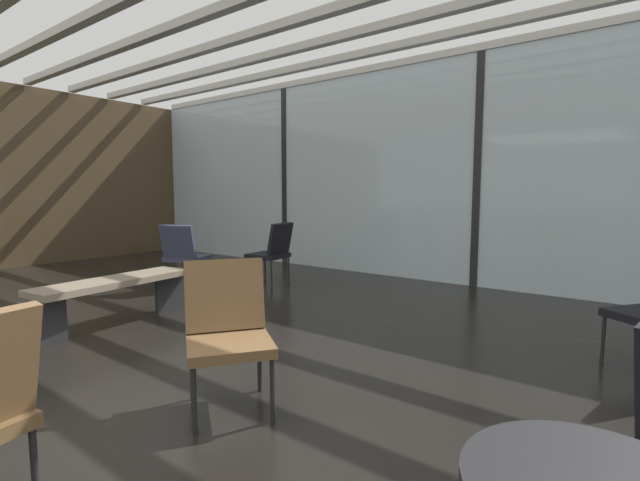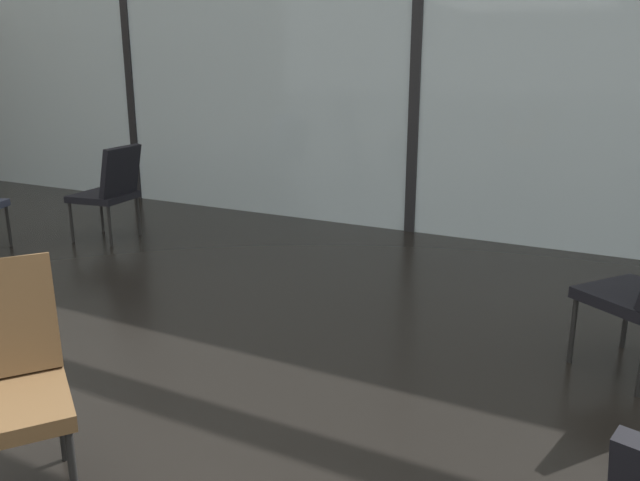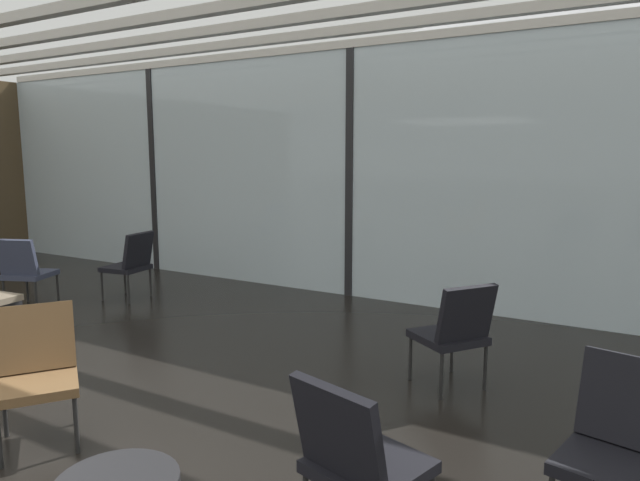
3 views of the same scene
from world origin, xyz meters
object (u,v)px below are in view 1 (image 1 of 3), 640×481
at_px(parked_airplane, 617,147).
at_px(waiting_bench, 115,290).
at_px(lounge_chair_4, 184,252).
at_px(lounge_chair_6, 227,325).
at_px(lounge_chair_1, 273,249).

height_order(parked_airplane, waiting_bench, parked_airplane).
distance_m(lounge_chair_4, lounge_chair_6, 3.62).
xyz_separation_m(lounge_chair_6, waiting_bench, (-2.10, 0.41, -0.13)).
bearing_deg(parked_airplane, waiting_bench, -110.82).
xyz_separation_m(parked_airplane, waiting_bench, (-3.26, -8.58, -1.83)).
relative_size(parked_airplane, lounge_chair_1, 14.36).
bearing_deg(lounge_chair_4, lounge_chair_6, 127.04).
relative_size(lounge_chair_4, waiting_bench, 0.51).
height_order(parked_airplane, lounge_chair_1, parked_airplane).
xyz_separation_m(lounge_chair_1, lounge_chair_6, (2.34, -2.86, 0.00)).
xyz_separation_m(parked_airplane, lounge_chair_1, (-3.50, -6.13, -1.70)).
relative_size(lounge_chair_1, lounge_chair_6, 1.00).
relative_size(lounge_chair_1, lounge_chair_4, 1.00).
relative_size(parked_airplane, lounge_chair_6, 14.36).
bearing_deg(lounge_chair_6, parked_airplane, 27.67).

